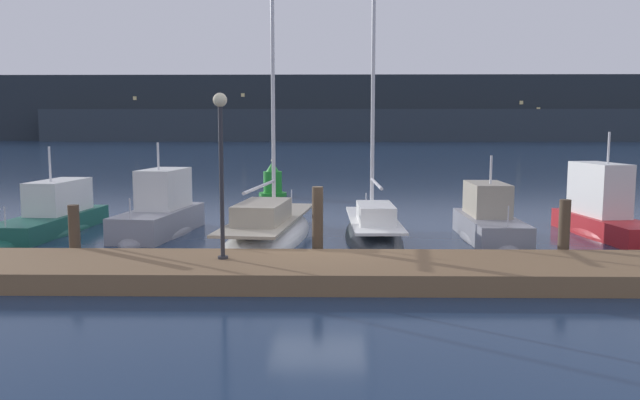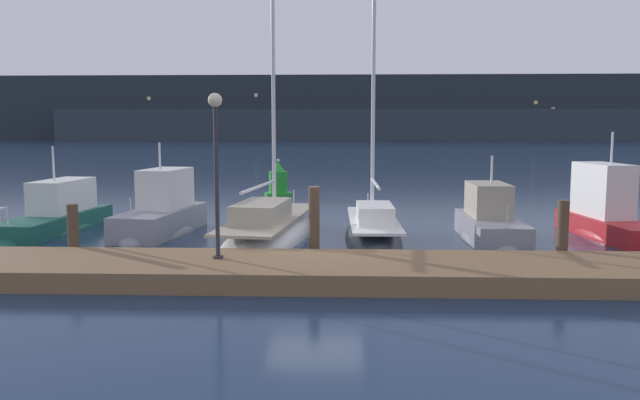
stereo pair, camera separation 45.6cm
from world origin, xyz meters
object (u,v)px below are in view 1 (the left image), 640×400
object	(u,v)px
motorboat_berth_3	(160,222)
motorboat_berth_7	(604,223)
sailboat_berth_4	(269,236)
dock_lamppost	(221,148)
motorboat_berth_2	(53,223)
channel_buoy	(273,182)
sailboat_berth_5	(373,235)
motorboat_berth_6	(489,231)

from	to	relation	value
motorboat_berth_3	motorboat_berth_7	xyz separation A→B (m)	(14.28, -0.18, 0.02)
motorboat_berth_3	sailboat_berth_4	world-z (taller)	sailboat_berth_4
motorboat_berth_3	dock_lamppost	size ratio (longest dim) A/B	1.32
motorboat_berth_2	dock_lamppost	size ratio (longest dim) A/B	1.61
dock_lamppost	channel_buoy	bearing A→B (deg)	91.38
motorboat_berth_2	channel_buoy	distance (m)	12.55
sailboat_berth_4	dock_lamppost	bearing A→B (deg)	-96.99
channel_buoy	dock_lamppost	world-z (taller)	dock_lamppost
sailboat_berth_5	motorboat_berth_6	xyz separation A→B (m)	(3.58, 0.02, 0.16)
motorboat_berth_7	sailboat_berth_4	bearing A→B (deg)	-175.69
motorboat_berth_3	motorboat_berth_6	xyz separation A→B (m)	(10.44, -0.90, -0.10)
sailboat_berth_4	motorboat_berth_6	world-z (taller)	sailboat_berth_4
motorboat_berth_3	sailboat_berth_5	size ratio (longest dim) A/B	0.55
motorboat_berth_2	motorboat_berth_7	world-z (taller)	motorboat_berth_7
motorboat_berth_6	dock_lamppost	size ratio (longest dim) A/B	1.24
motorboat_berth_6	dock_lamppost	xyz separation A→B (m)	(-7.39, -4.95, 2.71)
dock_lamppost	motorboat_berth_3	bearing A→B (deg)	117.61
motorboat_berth_7	dock_lamppost	xyz separation A→B (m)	(-11.22, -5.67, 2.59)
motorboat_berth_2	channel_buoy	size ratio (longest dim) A/B	3.28
motorboat_berth_7	dock_lamppost	world-z (taller)	dock_lamppost
sailboat_berth_4	motorboat_berth_7	bearing A→B (deg)	4.31
sailboat_berth_4	motorboat_berth_7	xyz separation A→B (m)	(10.62, 0.80, 0.28)
motorboat_berth_3	motorboat_berth_6	bearing A→B (deg)	-4.93
sailboat_berth_4	channel_buoy	bearing A→B (deg)	94.74
motorboat_berth_6	motorboat_berth_2	bearing A→B (deg)	175.06
sailboat_berth_5	dock_lamppost	xyz separation A→B (m)	(-3.81, -4.92, 2.87)
sailboat_berth_5	motorboat_berth_6	world-z (taller)	sailboat_berth_5
sailboat_berth_4	channel_buoy	size ratio (longest dim) A/B	5.52
motorboat_berth_3	motorboat_berth_6	world-z (taller)	motorboat_berth_3
dock_lamppost	motorboat_berth_7	bearing A→B (deg)	26.81
channel_buoy	motorboat_berth_7	bearing A→B (deg)	-44.27
motorboat_berth_3	channel_buoy	world-z (taller)	motorboat_berth_3
motorboat_berth_6	channel_buoy	size ratio (longest dim) A/B	2.54
motorboat_berth_6	motorboat_berth_7	size ratio (longest dim) A/B	0.88
motorboat_berth_6	motorboat_berth_7	bearing A→B (deg)	10.68
sailboat_berth_5	motorboat_berth_7	world-z (taller)	sailboat_berth_5
motorboat_berth_2	motorboat_berth_3	size ratio (longest dim) A/B	1.22
sailboat_berth_5	dock_lamppost	size ratio (longest dim) A/B	2.41
sailboat_berth_5	motorboat_berth_7	distance (m)	7.45
sailboat_berth_5	dock_lamppost	world-z (taller)	sailboat_berth_5
motorboat_berth_2	motorboat_berth_6	size ratio (longest dim) A/B	1.29
motorboat_berth_2	sailboat_berth_5	size ratio (longest dim) A/B	0.67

